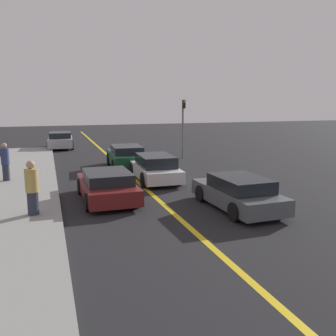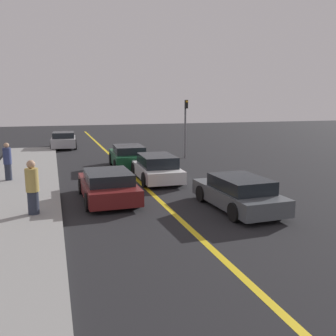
{
  "view_description": "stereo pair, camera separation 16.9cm",
  "coord_description": "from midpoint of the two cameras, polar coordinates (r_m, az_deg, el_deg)",
  "views": [
    {
      "loc": [
        -3.98,
        0.83,
        3.84
      ],
      "look_at": [
        -0.11,
        12.82,
        1.54
      ],
      "focal_mm": 40.0,
      "sensor_mm": 36.0,
      "label": 1
    },
    {
      "loc": [
        -3.82,
        0.78,
        3.84
      ],
      "look_at": [
        -0.11,
        12.82,
        1.54
      ],
      "focal_mm": 40.0,
      "sensor_mm": 36.0,
      "label": 2
    }
  ],
  "objects": [
    {
      "name": "car_ahead_center",
      "position": [
        14.66,
        -8.82,
        -2.66
      ],
      "size": [
        2.05,
        4.11,
        1.17
      ],
      "rotation": [
        0.0,
        0.0,
        0.02
      ],
      "color": "maroon",
      "rests_on": "ground_plane"
    },
    {
      "name": "pedestrian_far_standing",
      "position": [
        18.85,
        -23.02,
        0.91
      ],
      "size": [
        0.37,
        0.37,
        1.75
      ],
      "color": "#282D3D",
      "rests_on": "sidewalk_left"
    },
    {
      "name": "car_far_distant",
      "position": [
        18.02,
        -1.53,
        0.01
      ],
      "size": [
        1.96,
        4.29,
        1.26
      ],
      "rotation": [
        0.0,
        0.0,
        -0.03
      ],
      "color": "silver",
      "rests_on": "ground_plane"
    },
    {
      "name": "pedestrian_mid_group",
      "position": [
        12.91,
        -19.62,
        -2.82
      ],
      "size": [
        0.42,
        0.42,
        1.79
      ],
      "color": "#282D3D",
      "rests_on": "sidewalk_left"
    },
    {
      "name": "car_oncoming_far",
      "position": [
        31.35,
        -15.47,
        4.1
      ],
      "size": [
        2.13,
        3.94,
        1.31
      ],
      "rotation": [
        0.0,
        0.0,
        -0.05
      ],
      "color": "#9E9EA3",
      "rests_on": "ground_plane"
    },
    {
      "name": "car_parked_left_lot",
      "position": [
        21.52,
        -5.83,
        1.73
      ],
      "size": [
        2.09,
        4.14,
        1.29
      ],
      "rotation": [
        0.0,
        0.0,
        -0.05
      ],
      "color": "#144728",
      "rests_on": "ground_plane"
    },
    {
      "name": "traffic_light",
      "position": [
        24.94,
        2.88,
        6.95
      ],
      "size": [
        0.18,
        0.4,
        3.85
      ],
      "color": "slate",
      "rests_on": "ground_plane"
    },
    {
      "name": "car_near_right_lane",
      "position": [
        13.56,
        11.03,
        -3.78
      ],
      "size": [
        2.01,
        4.18,
        1.19
      ],
      "rotation": [
        0.0,
        0.0,
        0.04
      ],
      "color": "#4C5156",
      "rests_on": "ground_plane"
    },
    {
      "name": "road_center_line",
      "position": [
        18.04,
        -4.27,
        -1.98
      ],
      "size": [
        0.2,
        60.0,
        0.01
      ],
      "color": "gold",
      "rests_on": "ground_plane"
    },
    {
      "name": "sidewalk_left",
      "position": [
        15.7,
        -21.98,
        -4.32
      ],
      "size": [
        3.36,
        31.96,
        0.15
      ],
      "color": "gray",
      "rests_on": "ground_plane"
    }
  ]
}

